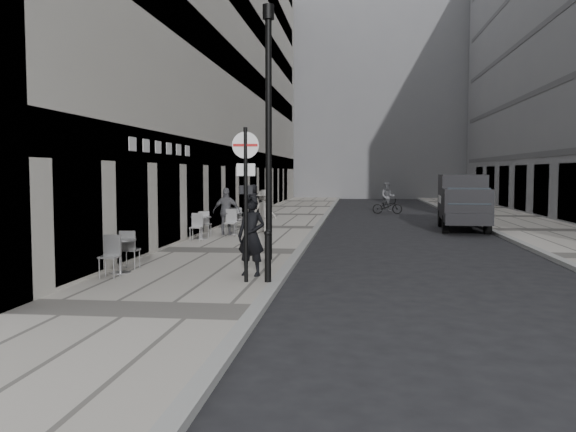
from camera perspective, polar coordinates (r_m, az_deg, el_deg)
name	(u,v)px	position (r m, az deg, el deg)	size (l,w,h in m)	color
ground	(214,373)	(7.52, -6.95, -14.42)	(120.00, 120.00, 0.00)	black
sidewalk	(268,228)	(25.31, -1.86, -1.16)	(4.00, 60.00, 0.12)	#A8A198
far_sidewalk	(544,231)	(26.09, 22.80, -1.32)	(4.00, 60.00, 0.12)	#A8A198
building_left	(210,44)	(33.03, -7.32, 15.64)	(4.00, 45.00, 18.00)	#BBB7AA
building_far	(357,87)	(63.52, 6.45, 11.89)	(24.00, 16.00, 22.00)	slate
walking_man	(251,236)	(13.34, -3.45, -1.89)	(0.64, 0.42, 1.75)	black
sign_post	(246,183)	(12.51, -3.98, 3.08)	(0.55, 0.13, 3.18)	black
lamppost	(269,120)	(15.77, -1.83, 9.00)	(0.29, 0.29, 6.49)	black
bollard_near	(268,258)	(12.60, -1.89, -3.92)	(0.13, 0.13, 1.01)	black
bollard_far	(269,242)	(15.80, -1.81, -2.41)	(0.13, 0.13, 0.94)	black
panel_van	(463,199)	(26.19, 16.05, 1.55)	(2.14, 4.97, 2.28)	black
cyclist	(387,202)	(35.27, 9.29, 1.34)	(1.70, 0.66, 1.82)	black
pedestrian_a	(227,211)	(22.04, -5.76, 0.42)	(1.00, 0.42, 1.71)	slate
pedestrian_b	(264,211)	(23.00, -2.25, 0.47)	(1.04, 0.60, 1.61)	#A39D96
pedestrian_c	(253,200)	(31.07, -3.26, 1.46)	(0.81, 0.53, 1.66)	black
cafe_table_near	(120,253)	(14.18, -15.42, -3.35)	(0.71, 1.59, 0.91)	#ABABAD
cafe_table_mid	(201,226)	(20.85, -8.16, -0.90)	(0.70, 1.59, 0.91)	silver
cafe_table_far	(234,221)	(22.31, -5.07, -0.50)	(0.73, 1.65, 0.94)	#AEAEB0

